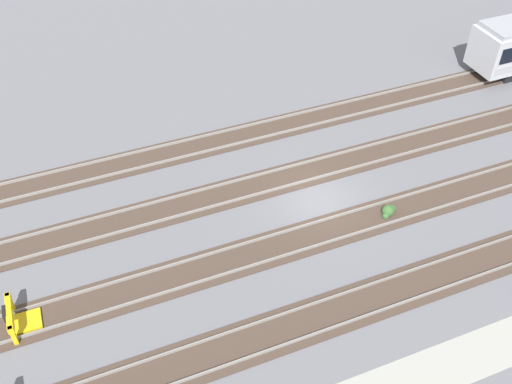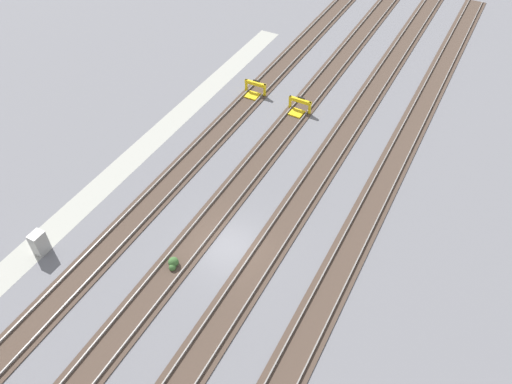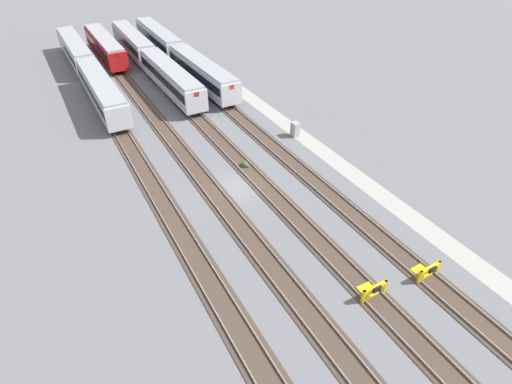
% 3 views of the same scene
% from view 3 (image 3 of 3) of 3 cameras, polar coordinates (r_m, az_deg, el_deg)
% --- Properties ---
extents(ground_plane, '(400.00, 400.00, 0.00)m').
position_cam_3_polar(ground_plane, '(36.71, -2.69, 0.62)').
color(ground_plane, slate).
extents(service_walkway, '(54.00, 2.00, 0.01)m').
position_cam_3_polar(service_walkway, '(41.75, 10.67, 4.84)').
color(service_walkway, '#9E9E93').
rests_on(service_walkway, ground).
extents(rail_track_nearest, '(90.00, 2.24, 0.21)m').
position_cam_3_polar(rail_track_nearest, '(39.57, 6.06, 3.45)').
color(rail_track_nearest, '#47382D').
rests_on(rail_track_nearest, ground).
extents(rail_track_near_inner, '(90.00, 2.24, 0.21)m').
position_cam_3_polar(rail_track_near_inner, '(37.54, 0.37, 1.66)').
color(rail_track_near_inner, '#47382D').
rests_on(rail_track_near_inner, ground).
extents(rail_track_middle, '(90.00, 2.24, 0.21)m').
position_cam_3_polar(rail_track_middle, '(35.96, -5.89, -0.34)').
color(rail_track_middle, '#47382D').
rests_on(rail_track_middle, ground).
extents(rail_track_far_inner, '(90.00, 2.24, 0.21)m').
position_cam_3_polar(rail_track_far_inner, '(34.89, -12.62, -2.48)').
color(rail_track_far_inner, '#47382D').
rests_on(rail_track_far_inner, ground).
extents(subway_car_front_row_leftmost, '(18.03, 3.03, 3.70)m').
position_cam_3_polar(subway_car_front_row_leftmost, '(75.08, -13.74, 20.55)').
color(subway_car_front_row_leftmost, '#B7BABF').
rests_on(subway_car_front_row_leftmost, ground).
extents(subway_car_front_row_left_inner, '(18.01, 2.90, 3.70)m').
position_cam_3_polar(subway_car_front_row_left_inner, '(54.73, -21.17, 13.28)').
color(subway_car_front_row_left_inner, '#B7BABF').
rests_on(subway_car_front_row_left_inner, ground).
extents(subway_car_front_row_centre, '(18.03, 3.01, 3.70)m').
position_cam_3_polar(subway_car_front_row_centre, '(72.62, -24.36, 17.95)').
color(subway_car_front_row_centre, '#B7BABF').
rests_on(subway_car_front_row_centre, ground).
extents(subway_car_front_row_right_inner, '(18.03, 3.05, 3.70)m').
position_cam_3_polar(subway_car_front_row_right_inner, '(73.73, -17.14, 19.73)').
color(subway_car_front_row_right_inner, '#B7BABF').
rests_on(subway_car_front_row_right_inner, ground).
extents(subway_car_front_row_rightmost, '(18.02, 2.97, 3.70)m').
position_cam_3_polar(subway_car_front_row_rightmost, '(56.47, -12.05, 15.59)').
color(subway_car_front_row_rightmost, '#B7BABF').
rests_on(subway_car_front_row_rightmost, ground).
extents(subway_car_back_row_leftmost, '(18.02, 2.96, 3.70)m').
position_cam_3_polar(subway_car_back_row_leftmost, '(73.01, -20.74, 18.88)').
color(subway_car_back_row_leftmost, '#B71414').
rests_on(subway_car_back_row_leftmost, ground).
extents(subway_car_back_row_centre, '(18.05, 3.15, 3.70)m').
position_cam_3_polar(subway_car_back_row_centre, '(57.84, -7.72, 16.54)').
color(subway_car_back_row_centre, '#B7BABF').
rests_on(subway_car_back_row_centre, ground).
extents(bumper_stop_nearest_track, '(1.35, 2.00, 1.22)m').
position_cam_3_polar(bumper_stop_nearest_track, '(30.76, 23.11, -10.30)').
color(bumper_stop_nearest_track, gold).
rests_on(bumper_stop_nearest_track, ground).
extents(bumper_stop_near_inner_track, '(1.36, 2.01, 1.22)m').
position_cam_3_polar(bumper_stop_near_inner_track, '(28.33, 16.18, -13.27)').
color(bumper_stop_near_inner_track, gold).
rests_on(bumper_stop_near_inner_track, ground).
extents(electrical_cabinet, '(0.90, 0.73, 1.60)m').
position_cam_3_polar(electrical_cabinet, '(44.91, 5.61, 8.90)').
color(electrical_cabinet, '#9E9E99').
rests_on(electrical_cabinet, ground).
extents(weed_clump, '(0.92, 0.70, 0.64)m').
position_cam_3_polar(weed_clump, '(39.51, -1.60, 3.95)').
color(weed_clump, '#38602D').
rests_on(weed_clump, ground).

